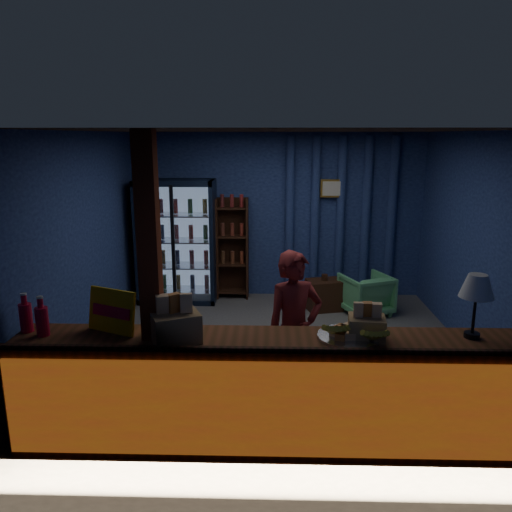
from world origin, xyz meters
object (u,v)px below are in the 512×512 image
at_px(shopkeeper, 294,330).
at_px(table_lamp, 477,289).
at_px(pastry_tray, 349,335).
at_px(green_chair, 366,294).

xyz_separation_m(shopkeeper, table_lamp, (1.41, -0.58, 0.60)).
relative_size(shopkeeper, pastry_tray, 2.98).
xyz_separation_m(shopkeeper, green_chair, (1.17, 2.58, -0.47)).
relative_size(green_chair, table_lamp, 1.22).
distance_m(pastry_tray, table_lamp, 1.08).
bearing_deg(shopkeeper, pastry_tray, -77.88).
height_order(pastry_tray, table_lamp, table_lamp).
relative_size(green_chair, pastry_tray, 1.27).
relative_size(shopkeeper, table_lamp, 2.86).
relative_size(pastry_tray, table_lamp, 0.96).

